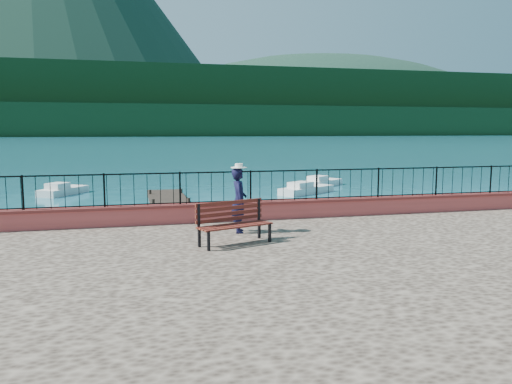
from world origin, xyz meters
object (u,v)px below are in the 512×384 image
boat_3 (63,188)px  boat_0 (84,217)px  park_bench (234,232)px  person (239,200)px  boat_5 (322,180)px  boat_2 (307,187)px  boat_1 (302,213)px

boat_3 → boat_0: bearing=-137.6°
park_bench → boat_3: (-6.60, 20.93, -1.11)m
person → boat_5: person is taller
park_bench → boat_3: 21.97m
park_bench → boat_0: bearing=95.4°
person → boat_0: bearing=38.6°
boat_2 → boat_5: (2.48, 3.67, 0.00)m
park_bench → boat_1: size_ratio=0.59×
person → boat_1: (4.31, 7.07, -1.70)m
boat_1 → boat_5: 14.29m
boat_0 → boat_2: 15.04m
boat_0 → boat_1: 9.24m
boat_1 → boat_0: bearing=171.4°
boat_5 → boat_0: bearing=-179.8°
boat_1 → boat_2: size_ratio=0.82×
boat_0 → boat_2: bearing=34.7°
person → boat_3: 20.84m
person → boat_1: 8.45m
park_bench → boat_0: size_ratio=0.54×
boat_0 → boat_1: same height
boat_2 → boat_1: bearing=-143.5°
park_bench → boat_3: size_ratio=0.58×
boat_3 → boat_2: bearing=-70.8°
boat_1 → boat_5: (6.06, 12.94, 0.00)m
boat_5 → boat_3: bearing=144.2°
park_bench → boat_1: bearing=41.7°
boat_0 → boat_2: size_ratio=0.89×
boat_5 → park_bench: bearing=-154.1°
person → boat_3: bearing=28.2°
person → boat_3: person is taller
person → boat_1: size_ratio=0.53×
boat_0 → boat_3: 11.42m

